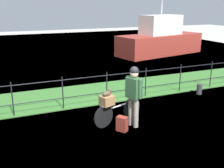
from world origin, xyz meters
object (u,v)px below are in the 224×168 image
(terrier_dog, at_px, (108,93))
(moored_boat_near, at_px, (160,40))
(wooden_crate, at_px, (107,100))
(cyclist_person, at_px, (134,91))
(bicycle_main, at_px, (118,111))
(backpack_on_paving, at_px, (122,124))
(mooring_bollard, at_px, (199,89))

(terrier_dog, relative_size, moored_boat_near, 0.05)
(wooden_crate, bearing_deg, moored_boat_near, 50.32)
(wooden_crate, height_order, moored_boat_near, moored_boat_near)
(terrier_dog, relative_size, cyclist_person, 0.19)
(moored_boat_near, bearing_deg, bicycle_main, -128.62)
(bicycle_main, distance_m, backpack_on_paving, 0.57)
(terrier_dog, bearing_deg, backpack_on_paving, -60.82)
(wooden_crate, relative_size, mooring_bollard, 0.88)
(cyclist_person, relative_size, mooring_bollard, 4.34)
(cyclist_person, distance_m, backpack_on_paving, 0.92)
(cyclist_person, bearing_deg, moored_boat_near, 53.72)
(backpack_on_paving, bearing_deg, cyclist_person, -104.81)
(backpack_on_paving, relative_size, mooring_bollard, 1.03)
(moored_boat_near, bearing_deg, wooden_crate, -129.68)
(cyclist_person, relative_size, moored_boat_near, 0.26)
(mooring_bollard, bearing_deg, bicycle_main, -164.18)
(cyclist_person, relative_size, backpack_on_paving, 4.21)
(wooden_crate, height_order, cyclist_person, cyclist_person)
(mooring_bollard, xyz_separation_m, moored_boat_near, (3.26, 7.79, 0.76))
(mooring_bollard, bearing_deg, backpack_on_paving, -157.63)
(terrier_dog, bearing_deg, wooden_crate, -162.16)
(terrier_dog, xyz_separation_m, mooring_bollard, (4.19, 1.20, -0.77))
(mooring_bollard, distance_m, moored_boat_near, 8.48)
(terrier_dog, distance_m, moored_boat_near, 11.67)
(cyclist_person, xyz_separation_m, moored_boat_near, (6.79, 9.26, -0.05))
(wooden_crate, bearing_deg, cyclist_person, -20.74)
(cyclist_person, bearing_deg, terrier_dog, 158.00)
(backpack_on_paving, bearing_deg, wooden_crate, -4.27)
(bicycle_main, xyz_separation_m, mooring_bollard, (3.84, 1.09, -0.14))
(backpack_on_paving, bearing_deg, mooring_bollard, -103.91)
(terrier_dog, height_order, cyclist_person, cyclist_person)
(wooden_crate, height_order, terrier_dog, terrier_dog)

